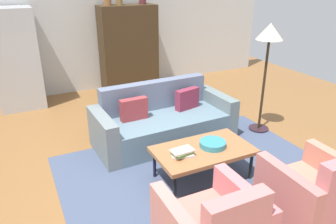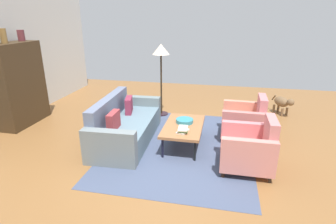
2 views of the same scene
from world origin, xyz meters
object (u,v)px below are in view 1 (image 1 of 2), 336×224
object	(u,v)px
fruit_bowl	(213,144)
refrigerator	(16,59)
book_stack	(182,153)
coffee_table	(203,151)
cabinet	(129,48)
couch	(162,122)
armchair_right	(315,194)
floor_lamp	(269,42)

from	to	relation	value
fruit_bowl	refrigerator	size ratio (longest dim) A/B	0.18
fruit_bowl	book_stack	world-z (taller)	book_stack
coffee_table	cabinet	bearing A→B (deg)	84.03
couch	fruit_bowl	world-z (taller)	couch
armchair_right	couch	bearing A→B (deg)	105.92
armchair_right	book_stack	size ratio (longest dim) A/B	3.01
book_stack	fruit_bowl	bearing A→B (deg)	4.64
book_stack	cabinet	bearing A→B (deg)	79.46
couch	armchair_right	world-z (taller)	armchair_right
coffee_table	book_stack	distance (m)	0.32
cabinet	refrigerator	bearing A→B (deg)	-177.33
coffee_table	book_stack	world-z (taller)	book_stack
coffee_table	armchair_right	size ratio (longest dim) A/B	1.36
couch	book_stack	xyz separation A→B (m)	(-0.31, -1.22, 0.17)
floor_lamp	armchair_right	bearing A→B (deg)	-116.62
coffee_table	floor_lamp	world-z (taller)	floor_lamp
armchair_right	book_stack	xyz separation A→B (m)	(-0.91, 1.13, 0.11)
fruit_bowl	floor_lamp	xyz separation A→B (m)	(1.45, 0.79, 0.99)
book_stack	refrigerator	size ratio (longest dim) A/B	0.16
book_stack	armchair_right	bearing A→B (deg)	-51.16
book_stack	floor_lamp	size ratio (longest dim) A/B	0.17
fruit_bowl	refrigerator	distance (m)	4.17
fruit_bowl	refrigerator	world-z (taller)	refrigerator
coffee_table	refrigerator	distance (m)	4.11
armchair_right	fruit_bowl	bearing A→B (deg)	113.34
couch	fruit_bowl	xyz separation A→B (m)	(0.14, -1.19, 0.16)
coffee_table	cabinet	xyz separation A→B (m)	(0.39, 3.74, 0.52)
fruit_bowl	cabinet	bearing A→B (deg)	86.05
cabinet	floor_lamp	world-z (taller)	cabinet
couch	cabinet	world-z (taller)	cabinet
coffee_table	book_stack	bearing A→B (deg)	-173.39
fruit_bowl	couch	bearing A→B (deg)	96.53
armchair_right	fruit_bowl	size ratio (longest dim) A/B	2.70
book_stack	coffee_table	bearing A→B (deg)	6.61
floor_lamp	coffee_table	bearing A→B (deg)	-153.44
cabinet	floor_lamp	size ratio (longest dim) A/B	1.05
cabinet	refrigerator	distance (m)	2.25
book_stack	floor_lamp	world-z (taller)	floor_lamp
couch	coffee_table	distance (m)	1.19
coffee_table	fruit_bowl	size ratio (longest dim) A/B	3.68
armchair_right	floor_lamp	size ratio (longest dim) A/B	0.51
armchair_right	fruit_bowl	world-z (taller)	armchair_right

